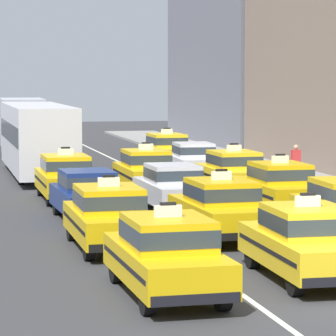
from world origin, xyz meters
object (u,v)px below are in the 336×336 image
Objects in this scene: box_truck_left_sixth at (22,125)px; taxi_left_second at (108,216)px; bus_left_fifth at (37,136)px; taxi_center_second at (220,208)px; sedan_center_third at (172,186)px; taxi_right_fourth at (233,171)px; taxi_center_nearest at (306,241)px; taxi_left_nearest at (167,254)px; taxi_right_third at (279,186)px; sedan_left_third at (87,193)px; pedestrian_near_crosswalk at (296,164)px; taxi_left_fourth at (65,176)px; taxi_right_sixth at (166,149)px; taxi_center_fourth at (145,170)px; sedan_right_fifth at (193,159)px.

taxi_left_second is at bearing -90.53° from box_truck_left_sixth.
bus_left_fifth is 2.43× the size of taxi_center_second.
box_truck_left_sixth is at bearing 97.14° from sedan_center_third.
bus_left_fifth reaches higher than taxi_right_fourth.
taxi_center_nearest reaches higher than sedan_center_third.
taxi_right_third is (6.44, 11.45, 0.00)m from taxi_left_nearest.
sedan_left_third is at bearing -176.91° from taxi_right_third.
sedan_left_third is 2.69× the size of pedestrian_near_crosswalk.
bus_left_fifth is at bearing 99.91° from taxi_center_second.
taxi_left_second is 1.00× the size of taxi_right_third.
taxi_center_second is at bearing -71.91° from taxi_left_fourth.
taxi_left_nearest and taxi_center_second have the same top height.
taxi_left_nearest and taxi_right_sixth have the same top height.
taxi_left_fourth is 1.05× the size of sedan_center_third.
taxi_right_sixth is (3.21, 10.36, 0.00)m from taxi_center_fourth.
sedan_right_fifth is (-0.02, 6.05, -0.03)m from taxi_right_fourth.
sedan_right_fifth is 5.68m from pedestrian_near_crosswalk.
taxi_center_nearest is 1.06× the size of sedan_center_third.
bus_left_fifth is (-0.18, 25.31, 0.94)m from taxi_left_nearest.
taxi_left_nearest is 23.70m from sedan_right_fifth.
pedestrian_near_crosswalk is at bearing 60.47° from taxi_center_second.
taxi_center_fourth is at bearing 29.07° from taxi_left_fourth.
taxi_left_second is at bearing -106.58° from taxi_right_sixth.
taxi_center_fourth is 0.99× the size of taxi_right_fourth.
taxi_center_fourth is at bearing 64.64° from sedan_left_third.
taxi_right_third is (3.37, -1.08, 0.03)m from sedan_center_third.
sedan_left_third is at bearing -89.61° from taxi_left_fourth.
taxi_right_third is at bearing -75.75° from box_truck_left_sixth.
taxi_right_fourth is 2.84× the size of pedestrian_near_crosswalk.
taxi_left_nearest is 7.39m from taxi_center_second.
taxi_left_fourth is 1.00× the size of taxi_right_third.
taxi_center_nearest is at bearing -81.76° from bus_left_fifth.
taxi_left_second and taxi_center_nearest have the same top height.
taxi_left_nearest is 20.33m from pedestrian_near_crosswalk.
taxi_center_nearest is (3.59, -4.88, 0.00)m from taxi_left_second.
sedan_right_fifth is at bearing 81.99° from taxi_center_nearest.
taxi_left_fourth is at bearing -175.38° from taxi_right_fourth.
pedestrian_near_crosswalk is at bearing -63.18° from box_truck_left_sixth.
box_truck_left_sixth is at bearing 116.82° from pedestrian_near_crosswalk.
taxi_center_nearest is 11.00m from taxi_right_third.
taxi_right_fourth and taxi_right_sixth have the same top height.
taxi_right_fourth is at bearing 41.21° from sedan_left_third.
taxi_right_sixth is at bearing 89.19° from sedan_right_fifth.
sedan_left_third is 1.00× the size of sedan_center_third.
taxi_right_third is 5.32m from taxi_right_fourth.
sedan_center_third is (-0.28, 11.63, -0.03)m from taxi_center_nearest.
taxi_right_fourth is (6.41, -19.84, -0.90)m from box_truck_left_sixth.
taxi_center_nearest is 16.17m from taxi_right_fourth.
taxi_left_nearest is 1.01× the size of taxi_left_fourth.
taxi_center_nearest reaches higher than sedan_left_third.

